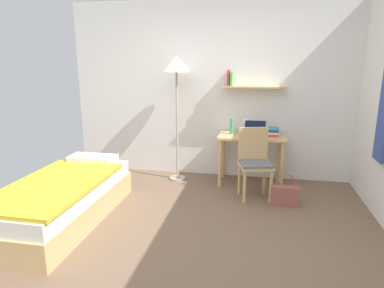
{
  "coord_description": "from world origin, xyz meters",
  "views": [
    {
      "loc": [
        0.62,
        -3.0,
        1.74
      ],
      "look_at": [
        -0.06,
        0.51,
        0.85
      ],
      "focal_mm": 31.42,
      "sensor_mm": 36.0,
      "label": 1
    }
  ],
  "objects": [
    {
      "name": "water_bottle",
      "position": [
        0.28,
        1.76,
        0.83
      ],
      "size": [
        0.06,
        0.06,
        0.22
      ],
      "primitive_type": "cylinder",
      "color": "#42A87F",
      "rests_on": "desk"
    },
    {
      "name": "laptop",
      "position": [
        0.61,
        1.72,
        0.77
      ],
      "size": [
        0.33,
        0.23,
        0.22
      ],
      "color": "#B7BABF",
      "rests_on": "desk"
    },
    {
      "name": "standing_lamp",
      "position": [
        -0.51,
        1.68,
        1.61
      ],
      "size": [
        0.41,
        0.41,
        1.81
      ],
      "color": "#B2A893",
      "rests_on": "ground_plane"
    },
    {
      "name": "bed",
      "position": [
        -1.45,
        0.13,
        0.24
      ],
      "size": [
        0.88,
        1.92,
        0.54
      ],
      "color": "tan",
      "rests_on": "ground_plane"
    },
    {
      "name": "handbag",
      "position": [
        1.01,
        1.0,
        0.14
      ],
      "size": [
        0.33,
        0.12,
        0.41
      ],
      "color": "#99564C",
      "rests_on": "ground_plane"
    },
    {
      "name": "book_stack",
      "position": [
        0.85,
        1.75,
        0.77
      ],
      "size": [
        0.18,
        0.23,
        0.11
      ],
      "color": "#D13D38",
      "rests_on": "desk"
    },
    {
      "name": "desk",
      "position": [
        0.57,
        1.7,
        0.57
      ],
      "size": [
        0.94,
        0.53,
        0.71
      ],
      "color": "tan",
      "rests_on": "ground_plane"
    },
    {
      "name": "desk_chair",
      "position": [
        0.62,
        1.21,
        0.5
      ],
      "size": [
        0.49,
        0.47,
        0.91
      ],
      "color": "tan",
      "rests_on": "ground_plane"
    },
    {
      "name": "ground_plane",
      "position": [
        0.0,
        0.0,
        0.0
      ],
      "size": [
        5.28,
        5.28,
        0.0
      ],
      "primitive_type": "plane",
      "color": "brown"
    },
    {
      "name": "wall_back",
      "position": [
        0.0,
        2.02,
        1.3
      ],
      "size": [
        4.4,
        0.27,
        2.6
      ],
      "color": "white",
      "rests_on": "ground_plane"
    }
  ]
}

